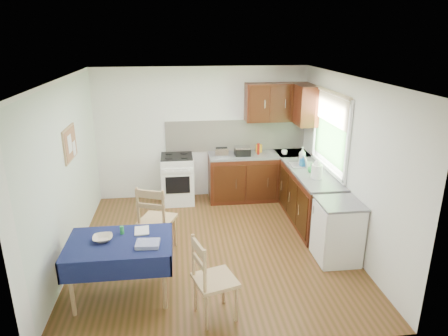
{
  "coord_description": "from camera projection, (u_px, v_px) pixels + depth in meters",
  "views": [
    {
      "loc": [
        -0.47,
        -5.31,
        3.07
      ],
      "look_at": [
        0.18,
        0.14,
        1.21
      ],
      "focal_mm": 32.0,
      "sensor_mm": 36.0,
      "label": 1
    }
  ],
  "objects": [
    {
      "name": "base_cabinets",
      "position": [
        281.0,
        186.0,
        7.23
      ],
      "size": [
        1.9,
        2.3,
        0.86
      ],
      "color": "#341609",
      "rests_on": "ground"
    },
    {
      "name": "book",
      "position": [
        135.0,
        231.0,
        4.9
      ],
      "size": [
        0.19,
        0.25,
        0.02
      ],
      "primitive_type": "imported",
      "rotation": [
        0.0,
        0.0,
        0.07
      ],
      "color": "white",
      "rests_on": "dining_table"
    },
    {
      "name": "dish_rack",
      "position": [
        303.0,
        164.0,
        6.86
      ],
      "size": [
        0.43,
        0.32,
        0.2
      ],
      "rotation": [
        0.0,
        0.0,
        0.01
      ],
      "color": "gray",
      "rests_on": "worktop_right"
    },
    {
      "name": "toaster",
      "position": [
        221.0,
        152.0,
        7.34
      ],
      "size": [
        0.24,
        0.15,
        0.19
      ],
      "rotation": [
        0.0,
        0.0,
        -0.21
      ],
      "color": "silver",
      "rests_on": "worktop_back"
    },
    {
      "name": "fridge",
      "position": [
        338.0,
        231.0,
        5.57
      ],
      "size": [
        0.58,
        0.6,
        0.89
      ],
      "color": "white",
      "rests_on": "ground"
    },
    {
      "name": "soap_bottle_b",
      "position": [
        303.0,
        161.0,
        6.78
      ],
      "size": [
        0.11,
        0.11,
        0.2
      ],
      "primitive_type": "imported",
      "rotation": [
        0.0,
        0.0,
        1.83
      ],
      "color": "#217EC4",
      "rests_on": "worktop_right"
    },
    {
      "name": "sandwich_press",
      "position": [
        242.0,
        151.0,
        7.44
      ],
      "size": [
        0.29,
        0.25,
        0.17
      ],
      "rotation": [
        0.0,
        0.0,
        0.11
      ],
      "color": "black",
      "rests_on": "worktop_back"
    },
    {
      "name": "floor",
      "position": [
        213.0,
        247.0,
        6.03
      ],
      "size": [
        4.2,
        4.2,
        0.0
      ],
      "primitive_type": "plane",
      "color": "#4C3514",
      "rests_on": "ground"
    },
    {
      "name": "worktop_right",
      "position": [
        312.0,
        173.0,
        6.55
      ],
      "size": [
        0.6,
        1.7,
        0.04
      ],
      "primitive_type": "cube",
      "color": "slate",
      "rests_on": "base_cabinets"
    },
    {
      "name": "corkboard",
      "position": [
        70.0,
        144.0,
        5.58
      ],
      "size": [
        0.04,
        0.62,
        0.47
      ],
      "color": "#AC7756",
      "rests_on": "wall_left"
    },
    {
      "name": "worktop_corner",
      "position": [
        292.0,
        154.0,
        7.64
      ],
      "size": [
        0.6,
        0.6,
        0.04
      ],
      "primitive_type": "cube",
      "color": "slate",
      "rests_on": "base_cabinets"
    },
    {
      "name": "worktop_back",
      "position": [
        259.0,
        155.0,
        7.56
      ],
      "size": [
        1.9,
        0.6,
        0.04
      ],
      "primitive_type": "cube",
      "color": "slate",
      "rests_on": "base_cabinets"
    },
    {
      "name": "splashback",
      "position": [
        236.0,
        135.0,
        7.68
      ],
      "size": [
        2.7,
        0.02,
        0.6
      ],
      "primitive_type": "cube",
      "color": "silver",
      "rests_on": "wall_back"
    },
    {
      "name": "dining_table",
      "position": [
        120.0,
        249.0,
        4.72
      ],
      "size": [
        1.23,
        0.83,
        0.74
      ],
      "rotation": [
        0.0,
        0.0,
        -0.4
      ],
      "color": "#0D1936",
      "rests_on": "ground"
    },
    {
      "name": "plate_bowl",
      "position": [
        103.0,
        238.0,
        4.7
      ],
      "size": [
        0.25,
        0.25,
        0.06
      ],
      "primitive_type": "imported",
      "rotation": [
        0.0,
        0.0,
        0.1
      ],
      "color": "beige",
      "rests_on": "dining_table"
    },
    {
      "name": "tea_towel",
      "position": [
        148.0,
        244.0,
        4.58
      ],
      "size": [
        0.28,
        0.23,
        0.05
      ],
      "primitive_type": "cube",
      "rotation": [
        0.0,
        0.0,
        -0.07
      ],
      "color": "navy",
      "rests_on": "dining_table"
    },
    {
      "name": "upper_cabinets",
      "position": [
        286.0,
        103.0,
        7.3
      ],
      "size": [
        1.2,
        0.85,
        0.7
      ],
      "color": "#341609",
      "rests_on": "wall_back"
    },
    {
      "name": "soap_bottle_a",
      "position": [
        302.0,
        156.0,
        6.88
      ],
      "size": [
        0.14,
        0.14,
        0.31
      ],
      "primitive_type": "imported",
      "rotation": [
        0.0,
        0.0,
        0.21
      ],
      "color": "white",
      "rests_on": "worktop_right"
    },
    {
      "name": "sauce_bottle",
      "position": [
        258.0,
        149.0,
        7.48
      ],
      "size": [
        0.05,
        0.05,
        0.21
      ],
      "primitive_type": "cylinder",
      "color": "#AE190D",
      "rests_on": "worktop_back"
    },
    {
      "name": "wall_front",
      "position": [
        233.0,
        242.0,
        3.66
      ],
      "size": [
        4.0,
        0.02,
        2.5
      ],
      "primitive_type": "cube",
      "color": "white",
      "rests_on": "ground"
    },
    {
      "name": "soap_bottle_c",
      "position": [
        311.0,
        168.0,
        6.51
      ],
      "size": [
        0.15,
        0.15,
        0.16
      ],
      "primitive_type": "imported",
      "rotation": [
        0.0,
        0.0,
        3.4
      ],
      "color": "green",
      "rests_on": "worktop_right"
    },
    {
      "name": "wall_left",
      "position": [
        65.0,
        174.0,
        5.4
      ],
      "size": [
        0.02,
        4.2,
        2.5
      ],
      "primitive_type": "cube",
      "color": "silver",
      "rests_on": "ground"
    },
    {
      "name": "wall_back",
      "position": [
        202.0,
        134.0,
        7.61
      ],
      "size": [
        4.0,
        0.02,
        2.5
      ],
      "primitive_type": "cube",
      "color": "white",
      "rests_on": "ground"
    },
    {
      "name": "cup",
      "position": [
        284.0,
        152.0,
        7.48
      ],
      "size": [
        0.12,
        0.12,
        0.09
      ],
      "primitive_type": "imported",
      "rotation": [
        0.0,
        0.0,
        -0.05
      ],
      "color": "white",
      "rests_on": "worktop_back"
    },
    {
      "name": "spice_jar",
      "position": [
        122.0,
        230.0,
        4.85
      ],
      "size": [
        0.05,
        0.05,
        0.1
      ],
      "primitive_type": "cylinder",
      "color": "#258A3D",
      "rests_on": "dining_table"
    },
    {
      "name": "window",
      "position": [
        331.0,
        126.0,
        6.38
      ],
      "size": [
        0.04,
        1.48,
        1.26
      ],
      "color": "#2B5A25",
      "rests_on": "wall_right"
    },
    {
      "name": "stove",
      "position": [
        178.0,
        179.0,
        7.52
      ],
      "size": [
        0.6,
        0.61,
        0.92
      ],
      "color": "white",
      "rests_on": "ground"
    },
    {
      "name": "chair_near",
      "position": [
        211.0,
        277.0,
        4.38
      ],
      "size": [
        0.54,
        0.54,
        0.99
      ],
      "rotation": [
        0.0,
        0.0,
        1.86
      ],
      "color": "#AC7756",
      "rests_on": "ground"
    },
    {
      "name": "ceiling",
      "position": [
        211.0,
        79.0,
        5.23
      ],
      "size": [
        4.0,
        4.2,
        0.02
      ],
      "primitive_type": "cube",
      "color": "white",
      "rests_on": "wall_back"
    },
    {
      "name": "kettle",
      "position": [
        317.0,
        170.0,
        6.24
      ],
      "size": [
        0.17,
        0.17,
        0.29
      ],
      "color": "white",
      "rests_on": "worktop_right"
    },
    {
      "name": "yellow_packet",
      "position": [
        259.0,
        148.0,
        7.63
      ],
      "size": [
        0.12,
        0.09,
        0.15
      ],
      "primitive_type": "cube",
      "rotation": [
        0.0,
        0.0,
        -0.16
      ],
      "color": "yellow",
      "rests_on": "worktop_back"
    },
    {
      "name": "chair_far",
      "position": [
        156.0,
        218.0,
        5.71
      ],
      "size": [
        0.6,
        0.6,
        1.06
      ],
      "rotation": [
        0.0,
        0.0,
        2.78
      ],
      "color": "#AC7756",
      "rests_on": "ground"
    },
    {
      "name": "wall_right",
      "position": [
        348.0,
        163.0,
        5.86
      ],
      "size": [
        0.02,
        4.2,
        2.5
      ],
      "primitive_type": "cube",
      "color": "white",
      "rests_on": "ground"
    }
  ]
}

